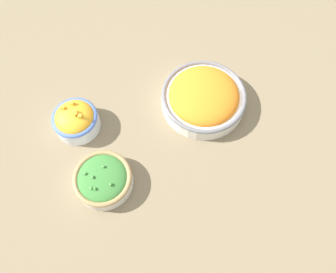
{
  "coord_description": "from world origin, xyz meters",
  "views": [
    {
      "loc": [
        0.19,
        0.29,
        0.76
      ],
      "look_at": [
        0.0,
        0.0,
        0.03
      ],
      "focal_mm": 35.0,
      "sensor_mm": 36.0,
      "label": 1
    }
  ],
  "objects": [
    {
      "name": "ground_plane",
      "position": [
        0.0,
        0.0,
        0.0
      ],
      "size": [
        3.0,
        3.0,
        0.0
      ],
      "primitive_type": "plane",
      "color": "#75664C"
    },
    {
      "name": "bowl_carrots",
      "position": [
        -0.14,
        -0.04,
        0.03
      ],
      "size": [
        0.22,
        0.22,
        0.07
      ],
      "color": "silver",
      "rests_on": "ground_plane"
    },
    {
      "name": "bowl_broccoli",
      "position": [
        0.19,
        0.01,
        0.03
      ],
      "size": [
        0.14,
        0.14,
        0.06
      ],
      "color": "silver",
      "rests_on": "ground_plane"
    },
    {
      "name": "bowl_squash",
      "position": [
        0.17,
        -0.17,
        0.03
      ],
      "size": [
        0.12,
        0.12,
        0.08
      ],
      "color": "silver",
      "rests_on": "ground_plane"
    }
  ]
}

